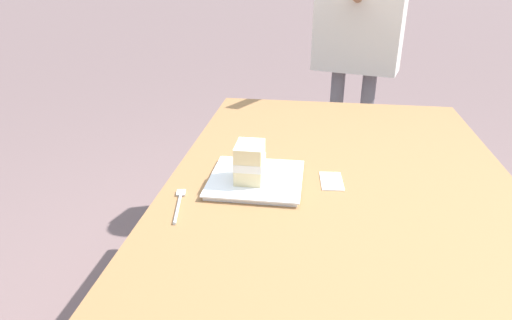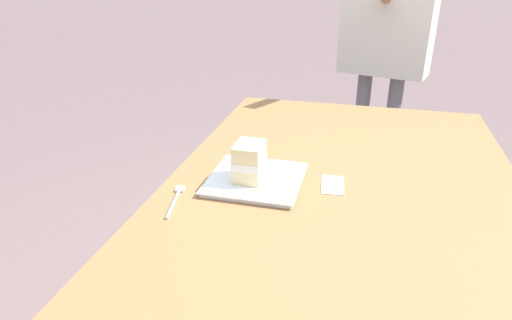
# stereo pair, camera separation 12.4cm
# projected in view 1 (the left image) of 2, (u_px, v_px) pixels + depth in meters

# --- Properties ---
(patio_table) EXTENTS (1.62, 1.01, 0.76)m
(patio_table) POSITION_uv_depth(u_px,v_px,m) (340.00, 213.00, 1.29)
(patio_table) COLOR olive
(patio_table) RESTS_ON ground
(dessert_plate) EXTENTS (0.26, 0.26, 0.02)m
(dessert_plate) POSITION_uv_depth(u_px,v_px,m) (256.00, 180.00, 1.27)
(dessert_plate) COLOR white
(dessert_plate) RESTS_ON patio_table
(cake_slice) EXTENTS (0.10, 0.08, 0.11)m
(cake_slice) POSITION_uv_depth(u_px,v_px,m) (250.00, 162.00, 1.23)
(cake_slice) COLOR beige
(cake_slice) RESTS_ON dessert_plate
(dessert_fork) EXTENTS (0.17, 0.05, 0.01)m
(dessert_fork) POSITION_uv_depth(u_px,v_px,m) (179.00, 203.00, 1.15)
(dessert_fork) COLOR silver
(dessert_fork) RESTS_ON patio_table
(paper_napkin) EXTENTS (0.12, 0.07, 0.00)m
(paper_napkin) POSITION_uv_depth(u_px,v_px,m) (332.00, 181.00, 1.27)
(paper_napkin) COLOR white
(paper_napkin) RESTS_ON patio_table
(diner_person) EXTENTS (0.60, 0.47, 1.60)m
(diner_person) POSITION_uv_depth(u_px,v_px,m) (359.00, 20.00, 2.24)
(diner_person) COLOR slate
(diner_person) RESTS_ON ground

